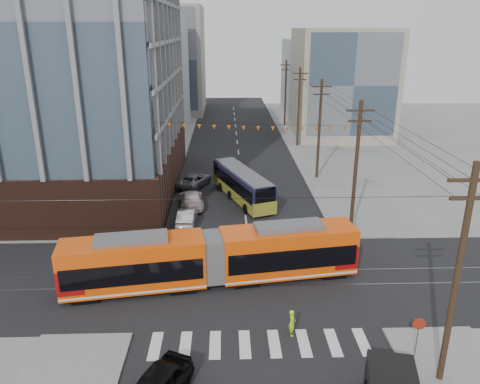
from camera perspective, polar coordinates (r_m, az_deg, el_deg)
The scene contains 16 objects.
ground at distance 28.97m, azimuth 1.97°, elevation -14.42°, with size 160.00×160.00×0.00m, color slate.
office_building at distance 51.22m, azimuth -26.14°, elevation 15.52°, with size 30.00×25.00×28.60m, color #381E16.
bg_bldg_nw_near at distance 77.84m, azimuth -13.49°, elevation 13.69°, with size 18.00×16.00×18.00m, color #8C99A5.
bg_bldg_ne_near at distance 74.58m, azimuth 12.28°, elevation 12.78°, with size 14.00×14.00×16.00m, color gray.
bg_bldg_nw_far at distance 96.97m, azimuth -9.41°, elevation 15.60°, with size 16.00×18.00×20.00m, color gray.
bg_bldg_ne_far at distance 94.52m, azimuth 10.56°, elevation 13.61°, with size 16.00×16.00×14.00m, color #8C99A5.
utility_pole_near at distance 23.27m, azimuth 24.88°, elevation -9.75°, with size 0.30×0.30×11.00m, color black.
utility_pole_far at distance 81.34m, azimuth 5.56°, elevation 11.87°, with size 0.30×0.30×11.00m, color black.
streetcar at distance 31.01m, azimuth -3.32°, elevation -8.01°, with size 19.27×2.71×3.71m, color #EA4A09, non-canonical shape.
city_bus at distance 45.92m, azimuth 0.28°, elevation 0.89°, with size 2.32×10.69×3.03m, color #1E1B3F, non-canonical shape.
parked_car_silver at distance 40.78m, azimuth -6.46°, elevation -2.94°, with size 1.45×4.16×1.37m, color silver.
parked_car_white at distance 44.58m, azimuth -5.95°, elevation -0.85°, with size 2.09×5.13×1.49m, color silver.
parked_car_grey at distance 50.16m, azimuth -5.60°, elevation 1.47°, with size 2.39×5.18×1.44m, color slate.
pedestrian at distance 26.88m, azimuth 6.37°, elevation -15.55°, with size 0.57×0.37×1.56m, color #B9F113.
stop_sign at distance 26.54m, azimuth 20.75°, elevation -16.49°, with size 0.68×0.68×2.24m, color #9A240F, non-canonical shape.
jersey_barrier at distance 39.29m, azimuth 13.18°, elevation -4.74°, with size 0.85×3.80×0.76m, color slate.
Camera 1 is at (-1.71, -23.99, 16.15)m, focal length 35.00 mm.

